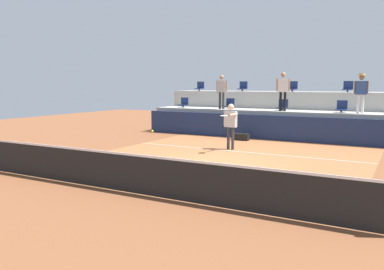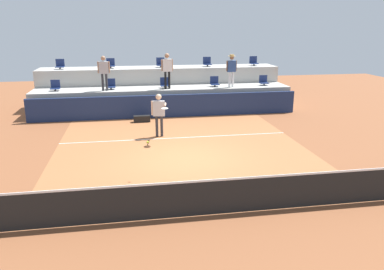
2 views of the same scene
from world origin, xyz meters
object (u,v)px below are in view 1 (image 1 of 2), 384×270
object	(u,v)px
stadium_chair_upper_far_left	(200,87)
spectator_in_grey	(222,89)
equipment_bag	(240,137)
stadium_chair_upper_left	(243,87)
stadium_chair_lower_right	(342,107)
tennis_ball	(152,131)
stadium_chair_lower_center	(283,106)
stadium_chair_upper_right	(348,87)
spectator_with_hat	(361,89)
stadium_chair_upper_center	(293,87)
stadium_chair_lower_far_left	(184,103)
stadium_chair_lower_left	(230,104)
spectator_leaning_on_rail	(283,88)
tennis_player	(230,122)

from	to	relation	value
stadium_chair_upper_far_left	spectator_in_grey	world-z (taller)	spectator_in_grey
spectator_in_grey	equipment_bag	size ratio (longest dim) A/B	2.20
spectator_in_grey	stadium_chair_upper_left	bearing A→B (deg)	83.71
stadium_chair_lower_right	tennis_ball	world-z (taller)	stadium_chair_lower_right
stadium_chair_lower_center	stadium_chair_upper_right	xyz separation A→B (m)	(2.58, 1.80, 0.85)
stadium_chair_upper_right	spectator_with_hat	bearing A→B (deg)	-69.71
stadium_chair_lower_center	stadium_chair_upper_far_left	xyz separation A→B (m)	(-5.33, 1.80, 0.85)
stadium_chair_lower_center	stadium_chair_upper_center	world-z (taller)	stadium_chair_upper_center
stadium_chair_lower_far_left	stadium_chair_upper_left	world-z (taller)	stadium_chair_upper_left
stadium_chair_upper_left	stadium_chair_upper_right	size ratio (longest dim) A/B	1.00
stadium_chair_lower_center	stadium_chair_upper_center	size ratio (longest dim) A/B	1.00
stadium_chair_lower_left	spectator_in_grey	size ratio (longest dim) A/B	0.31
stadium_chair_lower_left	stadium_chair_lower_right	world-z (taller)	same
spectator_leaning_on_rail	tennis_ball	size ratio (longest dim) A/B	25.80
stadium_chair_upper_far_left	stadium_chair_lower_center	bearing A→B (deg)	-18.67
equipment_bag	spectator_with_hat	bearing A→B (deg)	18.96
stadium_chair_lower_far_left	spectator_in_grey	bearing A→B (deg)	-9.15
stadium_chair_upper_left	stadium_chair_upper_center	xyz separation A→B (m)	(2.69, 0.00, 0.00)
stadium_chair_upper_left	tennis_ball	xyz separation A→B (m)	(1.36, -10.48, -1.22)
stadium_chair_lower_left	stadium_chair_upper_left	xyz separation A→B (m)	(-0.03, 1.80, 0.85)
stadium_chair_upper_left	stadium_chair_lower_left	bearing A→B (deg)	-89.04
stadium_chair_upper_left	spectator_leaning_on_rail	xyz separation A→B (m)	(2.82, -2.18, 0.00)
stadium_chair_upper_right	tennis_player	bearing A→B (deg)	-117.30
stadium_chair_upper_far_left	equipment_bag	bearing A→B (deg)	-43.12
stadium_chair_lower_left	stadium_chair_lower_center	world-z (taller)	same
stadium_chair_lower_far_left	spectator_with_hat	xyz separation A→B (m)	(8.73, -0.38, 0.79)
stadium_chair_lower_center	spectator_with_hat	xyz separation A→B (m)	(3.39, -0.38, 0.79)
stadium_chair_upper_right	spectator_with_hat	distance (m)	2.33
spectator_leaning_on_rail	spectator_with_hat	size ratio (longest dim) A/B	1.05
stadium_chair_lower_center	spectator_with_hat	size ratio (longest dim) A/B	0.31
stadium_chair_lower_right	stadium_chair_lower_center	bearing A→B (deg)	180.00
stadium_chair_lower_right	tennis_ball	bearing A→B (deg)	-114.54
stadium_chair_lower_left	spectator_leaning_on_rail	distance (m)	2.94
spectator_in_grey	stadium_chair_lower_right	bearing A→B (deg)	3.94
stadium_chair_upper_center	tennis_player	size ratio (longest dim) A/B	0.30
stadium_chair_upper_far_left	spectator_in_grey	xyz separation A→B (m)	(2.37, -2.18, -0.06)
spectator_leaning_on_rail	tennis_ball	world-z (taller)	spectator_leaning_on_rail
stadium_chair_lower_center	equipment_bag	bearing A→B (deg)	-122.80
stadium_chair_upper_far_left	tennis_ball	bearing A→B (deg)	-69.25
stadium_chair_lower_center	spectator_leaning_on_rail	xyz separation A→B (m)	(0.10, -0.38, 0.85)
stadium_chair_upper_center	tennis_player	xyz separation A→B (m)	(-0.65, -6.32, -1.25)
stadium_chair_lower_center	tennis_player	distance (m)	4.58
stadium_chair_lower_right	spectator_leaning_on_rail	distance (m)	2.67
stadium_chair_lower_far_left	spectator_leaning_on_rail	world-z (taller)	spectator_leaning_on_rail
stadium_chair_lower_center	spectator_with_hat	bearing A→B (deg)	-6.46
spectator_leaning_on_rail	equipment_bag	world-z (taller)	spectator_leaning_on_rail
stadium_chair_upper_far_left	stadium_chair_upper_right	bearing A→B (deg)	0.00
spectator_with_hat	tennis_ball	bearing A→B (deg)	-119.76
stadium_chair_lower_center	spectator_with_hat	distance (m)	3.50
stadium_chair_upper_center	tennis_ball	distance (m)	10.64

